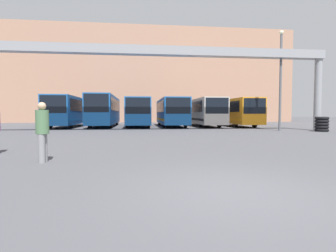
{
  "coord_description": "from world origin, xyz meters",
  "views": [
    {
      "loc": [
        -1.78,
        -4.67,
        1.47
      ],
      "look_at": [
        0.91,
        19.46,
        0.3
      ],
      "focal_mm": 28.0,
      "sensor_mm": 36.0,
      "label": 1
    }
  ],
  "objects_px": {
    "bus_slot_5": "(235,111)",
    "tire_stack": "(322,124)",
    "bus_slot_3": "(171,111)",
    "bus_slot_4": "(202,111)",
    "lamp_post": "(281,77)",
    "bus_slot_2": "(138,111)",
    "pedestrian_mid_left": "(42,131)",
    "bus_slot_0": "(69,110)",
    "bus_slot_1": "(105,109)"
  },
  "relations": [
    {
      "from": "bus_slot_1",
      "to": "bus_slot_5",
      "type": "height_order",
      "value": "bus_slot_1"
    },
    {
      "from": "bus_slot_2",
      "to": "bus_slot_5",
      "type": "distance_m",
      "value": 11.21
    },
    {
      "from": "bus_slot_5",
      "to": "pedestrian_mid_left",
      "type": "height_order",
      "value": "bus_slot_5"
    },
    {
      "from": "bus_slot_5",
      "to": "pedestrian_mid_left",
      "type": "xyz_separation_m",
      "value": [
        -13.96,
        -21.16,
        -0.8
      ]
    },
    {
      "from": "bus_slot_3",
      "to": "bus_slot_2",
      "type": "bearing_deg",
      "value": 168.53
    },
    {
      "from": "pedestrian_mid_left",
      "to": "bus_slot_3",
      "type": "bearing_deg",
      "value": 165.87
    },
    {
      "from": "bus_slot_4",
      "to": "pedestrian_mid_left",
      "type": "relative_size",
      "value": 6.67
    },
    {
      "from": "bus_slot_4",
      "to": "pedestrian_mid_left",
      "type": "height_order",
      "value": "bus_slot_4"
    },
    {
      "from": "bus_slot_4",
      "to": "tire_stack",
      "type": "bearing_deg",
      "value": -54.78
    },
    {
      "from": "bus_slot_3",
      "to": "tire_stack",
      "type": "relative_size",
      "value": 8.99
    },
    {
      "from": "bus_slot_3",
      "to": "lamp_post",
      "type": "bearing_deg",
      "value": -45.72
    },
    {
      "from": "bus_slot_4",
      "to": "bus_slot_2",
      "type": "bearing_deg",
      "value": 179.03
    },
    {
      "from": "bus_slot_2",
      "to": "pedestrian_mid_left",
      "type": "relative_size",
      "value": 6.81
    },
    {
      "from": "bus_slot_0",
      "to": "lamp_post",
      "type": "bearing_deg",
      "value": -23.65
    },
    {
      "from": "bus_slot_2",
      "to": "tire_stack",
      "type": "height_order",
      "value": "bus_slot_2"
    },
    {
      "from": "bus_slot_0",
      "to": "bus_slot_3",
      "type": "bearing_deg",
      "value": -0.2
    },
    {
      "from": "bus_slot_3",
      "to": "bus_slot_4",
      "type": "relative_size",
      "value": 0.9
    },
    {
      "from": "tire_stack",
      "to": "bus_slot_2",
      "type": "bearing_deg",
      "value": 144.48
    },
    {
      "from": "bus_slot_4",
      "to": "pedestrian_mid_left",
      "type": "xyz_separation_m",
      "value": [
        -10.23,
        -21.96,
        -0.81
      ]
    },
    {
      "from": "bus_slot_1",
      "to": "pedestrian_mid_left",
      "type": "relative_size",
      "value": 6.57
    },
    {
      "from": "bus_slot_5",
      "to": "tire_stack",
      "type": "xyz_separation_m",
      "value": [
        3.66,
        -9.66,
        -1.16
      ]
    },
    {
      "from": "pedestrian_mid_left",
      "to": "bus_slot_0",
      "type": "bearing_deg",
      "value": -164.85
    },
    {
      "from": "bus_slot_0",
      "to": "bus_slot_4",
      "type": "xyz_separation_m",
      "value": [
        14.89,
        0.59,
        -0.06
      ]
    },
    {
      "from": "bus_slot_2",
      "to": "bus_slot_1",
      "type": "bearing_deg",
      "value": -176.61
    },
    {
      "from": "bus_slot_2",
      "to": "lamp_post",
      "type": "relative_size",
      "value": 1.46
    },
    {
      "from": "bus_slot_1",
      "to": "lamp_post",
      "type": "height_order",
      "value": "lamp_post"
    },
    {
      "from": "bus_slot_2",
      "to": "pedestrian_mid_left",
      "type": "bearing_deg",
      "value": -97.2
    },
    {
      "from": "bus_slot_2",
      "to": "bus_slot_5",
      "type": "height_order",
      "value": "bus_slot_5"
    },
    {
      "from": "lamp_post",
      "to": "bus_slot_4",
      "type": "bearing_deg",
      "value": 116.51
    },
    {
      "from": "bus_slot_1",
      "to": "bus_slot_3",
      "type": "relative_size",
      "value": 1.1
    },
    {
      "from": "bus_slot_0",
      "to": "bus_slot_3",
      "type": "distance_m",
      "value": 11.17
    },
    {
      "from": "bus_slot_3",
      "to": "bus_slot_5",
      "type": "height_order",
      "value": "bus_slot_3"
    },
    {
      "from": "bus_slot_0",
      "to": "bus_slot_5",
      "type": "height_order",
      "value": "bus_slot_0"
    },
    {
      "from": "bus_slot_3",
      "to": "bus_slot_5",
      "type": "xyz_separation_m",
      "value": [
        7.45,
        -0.17,
        -0.0
      ]
    },
    {
      "from": "bus_slot_4",
      "to": "tire_stack",
      "type": "relative_size",
      "value": 10.04
    },
    {
      "from": "bus_slot_3",
      "to": "tire_stack",
      "type": "distance_m",
      "value": 14.88
    },
    {
      "from": "pedestrian_mid_left",
      "to": "tire_stack",
      "type": "xyz_separation_m",
      "value": [
        17.62,
        11.5,
        -0.36
      ]
    },
    {
      "from": "bus_slot_2",
      "to": "lamp_post",
      "type": "height_order",
      "value": "lamp_post"
    },
    {
      "from": "tire_stack",
      "to": "lamp_post",
      "type": "bearing_deg",
      "value": 154.45
    },
    {
      "from": "bus_slot_3",
      "to": "lamp_post",
      "type": "xyz_separation_m",
      "value": [
        8.26,
        -8.47,
        2.81
      ]
    },
    {
      "from": "bus_slot_1",
      "to": "pedestrian_mid_left",
      "type": "distance_m",
      "value": 21.9
    },
    {
      "from": "bus_slot_5",
      "to": "pedestrian_mid_left",
      "type": "bearing_deg",
      "value": -123.41
    },
    {
      "from": "bus_slot_4",
      "to": "bus_slot_0",
      "type": "bearing_deg",
      "value": -177.73
    },
    {
      "from": "bus_slot_1",
      "to": "tire_stack",
      "type": "distance_m",
      "value": 21.29
    },
    {
      "from": "bus_slot_5",
      "to": "lamp_post",
      "type": "height_order",
      "value": "lamp_post"
    },
    {
      "from": "tire_stack",
      "to": "bus_slot_4",
      "type": "bearing_deg",
      "value": 125.22
    },
    {
      "from": "bus_slot_5",
      "to": "tire_stack",
      "type": "relative_size",
      "value": 8.7
    },
    {
      "from": "lamp_post",
      "to": "pedestrian_mid_left",
      "type": "bearing_deg",
      "value": -138.96
    },
    {
      "from": "pedestrian_mid_left",
      "to": "tire_stack",
      "type": "height_order",
      "value": "pedestrian_mid_left"
    },
    {
      "from": "bus_slot_0",
      "to": "bus_slot_1",
      "type": "height_order",
      "value": "bus_slot_1"
    }
  ]
}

